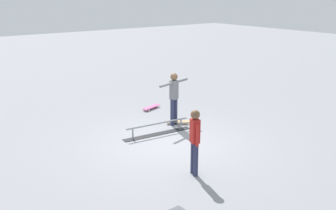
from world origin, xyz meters
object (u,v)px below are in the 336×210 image
grind_rail (158,129)px  skateboard_main (179,122)px  loose_skateboard_pink (151,107)px  bystander_red_shirt (195,139)px  skater_main (174,95)px

grind_rail → skateboard_main: size_ratio=2.86×
loose_skateboard_pink → bystander_red_shirt: bearing=-132.2°
bystander_red_shirt → skateboard_main: bearing=-15.3°
bystander_red_shirt → loose_skateboard_pink: size_ratio=1.86×
skateboard_main → bystander_red_shirt: (1.94, 2.98, 0.79)m
skater_main → skateboard_main: skater_main is taller
skateboard_main → loose_skateboard_pink: 1.87m
skater_main → skateboard_main: bearing=-28.0°
grind_rail → bystander_red_shirt: 2.86m
grind_rail → loose_skateboard_pink: 2.56m
bystander_red_shirt → grind_rail: bearing=-0.3°
skateboard_main → bystander_red_shirt: bearing=-86.8°
grind_rail → skater_main: 1.27m
skateboard_main → bystander_red_shirt: size_ratio=0.50×
skater_main → bystander_red_shirt: (1.75, 3.03, -0.09)m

